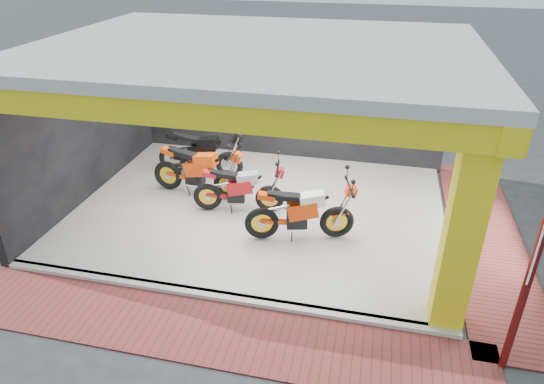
{
  "coord_description": "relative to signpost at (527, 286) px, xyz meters",
  "views": [
    {
      "loc": [
        2.4,
        -7.11,
        5.51
      ],
      "look_at": [
        0.44,
        1.33,
        0.9
      ],
      "focal_mm": 32.0,
      "sensor_mm": 36.0,
      "label": 1
    }
  ],
  "objects": [
    {
      "name": "moto_row_c",
      "position": [
        -5.3,
        3.72,
        -0.64
      ],
      "size": [
        2.44,
        1.09,
        1.45
      ],
      "primitive_type": null,
      "rotation": [
        0.0,
        0.0,
        -0.09
      ],
      "color": "#FF430A",
      "rests_on": "showroom_floor"
    },
    {
      "name": "showroom_ceiling",
      "position": [
        -4.51,
        3.5,
        2.13
      ],
      "size": [
        8.4,
        6.4,
        0.2
      ],
      "primitive_type": "cube",
      "color": "beige",
      "rests_on": "corner_column"
    },
    {
      "name": "moto_row_b",
      "position": [
        -5.59,
        4.74,
        -0.65
      ],
      "size": [
        2.37,
        0.91,
        1.44
      ],
      "primitive_type": null,
      "rotation": [
        0.0,
        0.0,
        -0.02
      ],
      "color": "black",
      "rests_on": "showroom_floor"
    },
    {
      "name": "corner_column",
      "position": [
        -0.76,
        0.75,
        0.28
      ],
      "size": [
        0.5,
        0.5,
        3.5
      ],
      "primitive_type": "cube",
      "color": "yellow",
      "rests_on": "ground"
    },
    {
      "name": "paver_right",
      "position": [
        0.29,
        3.5,
        -1.45
      ],
      "size": [
        1.4,
        7.0,
        0.03
      ],
      "primitive_type": "cube",
      "color": "maroon",
      "rests_on": "ground"
    },
    {
      "name": "paver_front",
      "position": [
        -4.51,
        -0.3,
        -1.45
      ],
      "size": [
        9.0,
        1.4,
        0.03
      ],
      "primitive_type": "cube",
      "color": "maroon",
      "rests_on": "ground"
    },
    {
      "name": "moto_hero",
      "position": [
        -2.71,
        2.67,
        -0.67
      ],
      "size": [
        2.44,
        1.41,
        1.4
      ],
      "primitive_type": null,
      "rotation": [
        0.0,
        0.0,
        0.26
      ],
      "color": "red",
      "rests_on": "showroom_floor"
    },
    {
      "name": "moto_row_a",
      "position": [
        -4.24,
        3.37,
        -0.73
      ],
      "size": [
        2.2,
        1.11,
        1.28
      ],
      "primitive_type": null,
      "rotation": [
        0.0,
        0.0,
        0.17
      ],
      "color": "red",
      "rests_on": "showroom_floor"
    },
    {
      "name": "showroom_floor",
      "position": [
        -4.51,
        3.5,
        -1.42
      ],
      "size": [
        8.0,
        6.0,
        0.1
      ],
      "primitive_type": "cube",
      "color": "white",
      "rests_on": "ground"
    },
    {
      "name": "back_wall",
      "position": [
        -4.51,
        6.6,
        0.28
      ],
      "size": [
        8.2,
        0.2,
        3.5
      ],
      "primitive_type": "cube",
      "color": "black",
      "rests_on": "ground"
    },
    {
      "name": "header_beam_front",
      "position": [
        -4.51,
        0.5,
        1.83
      ],
      "size": [
        8.4,
        0.3,
        0.4
      ],
      "primitive_type": "cube",
      "color": "yellow",
      "rests_on": "corner_column"
    },
    {
      "name": "signpost",
      "position": [
        0.0,
        0.0,
        0.0
      ],
      "size": [
        0.17,
        0.35,
        2.68
      ],
      "rotation": [
        0.0,
        0.0,
        -0.4
      ],
      "color": "#5A0D0D",
      "rests_on": "ground"
    },
    {
      "name": "left_wall",
      "position": [
        -8.61,
        3.5,
        0.28
      ],
      "size": [
        0.2,
        6.2,
        3.5
      ],
      "primitive_type": "cube",
      "color": "black",
      "rests_on": "ground"
    },
    {
      "name": "header_beam_right",
      "position": [
        -0.51,
        3.5,
        1.83
      ],
      "size": [
        0.3,
        6.4,
        0.4
      ],
      "primitive_type": "cube",
      "color": "yellow",
      "rests_on": "corner_column"
    },
    {
      "name": "floor_kerb",
      "position": [
        -4.51,
        0.48,
        -1.42
      ],
      "size": [
        8.0,
        0.2,
        0.1
      ],
      "primitive_type": "cube",
      "color": "white",
      "rests_on": "ground"
    },
    {
      "name": "ground",
      "position": [
        -4.51,
        1.5,
        -1.47
      ],
      "size": [
        80.0,
        80.0,
        0.0
      ],
      "primitive_type": "plane",
      "color": "#2D2D30",
      "rests_on": "ground"
    }
  ]
}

